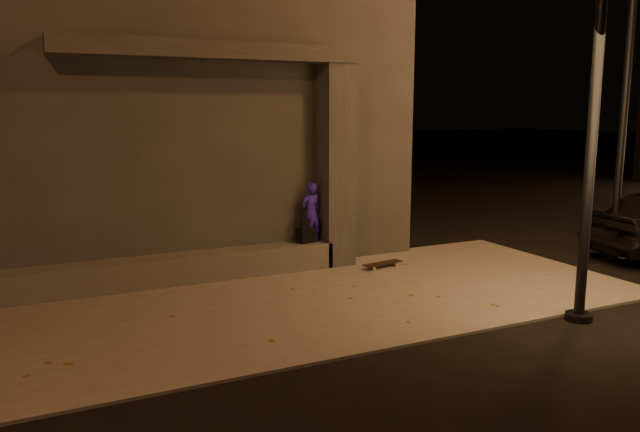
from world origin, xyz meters
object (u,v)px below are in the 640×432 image
skateboarder (311,213)px  skateboard (383,264)px  column (336,166)px  backpack (306,234)px

skateboarder → skateboard: skateboarder is taller
column → skateboard: (0.62, -0.65, -1.73)m
backpack → column: bearing=-14.0°
column → backpack: (-0.60, 0.00, -1.20)m
column → skateboarder: bearing=180.0°
skateboarder → column: bearing=171.9°
column → backpack: size_ratio=8.15×
skateboarder → backpack: 0.40m
skateboard → column: bearing=124.7°
column → skateboard: 1.95m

